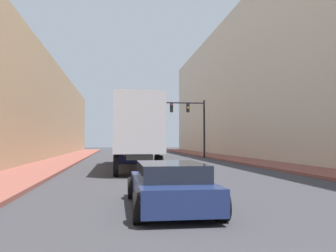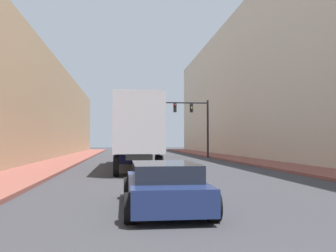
{
  "view_description": "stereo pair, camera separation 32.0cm",
  "coord_description": "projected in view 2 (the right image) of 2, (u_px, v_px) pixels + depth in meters",
  "views": [
    {
      "loc": [
        -3.07,
        -1.99,
        1.69
      ],
      "look_at": [
        -0.61,
        15.85,
        2.42
      ],
      "focal_mm": 40.0,
      "sensor_mm": 36.0,
      "label": 1
    },
    {
      "loc": [
        -2.75,
        -2.03,
        1.69
      ],
      "look_at": [
        -0.61,
        15.85,
        2.42
      ],
      "focal_mm": 40.0,
      "sensor_mm": 36.0,
      "label": 2
    }
  ],
  "objects": [
    {
      "name": "sidewalk_right",
      "position": [
        240.0,
        159.0,
        32.93
      ],
      "size": [
        3.08,
        80.0,
        0.15
      ],
      "color": "brown",
      "rests_on": "ground"
    },
    {
      "name": "sidewalk_left",
      "position": [
        66.0,
        160.0,
        31.15
      ],
      "size": [
        3.08,
        80.0,
        0.15
      ],
      "color": "brown",
      "rests_on": "ground"
    },
    {
      "name": "building_right",
      "position": [
        288.0,
        73.0,
        33.78
      ],
      "size": [
        6.0,
        80.0,
        15.62
      ],
      "color": "beige",
      "rests_on": "ground"
    },
    {
      "name": "building_left",
      "position": [
        10.0,
        104.0,
        30.8
      ],
      "size": [
        6.0,
        80.0,
        9.51
      ],
      "color": "tan",
      "rests_on": "ground"
    },
    {
      "name": "semi_truck",
      "position": [
        135.0,
        132.0,
        23.37
      ],
      "size": [
        2.42,
        13.38,
        4.03
      ],
      "color": "silver",
      "rests_on": "ground"
    },
    {
      "name": "sedan_car",
      "position": [
        164.0,
        186.0,
        9.43
      ],
      "size": [
        2.0,
        4.66,
        1.15
      ],
      "color": "navy",
      "rests_on": "ground"
    },
    {
      "name": "traffic_signal_gantry",
      "position": [
        196.0,
        118.0,
        37.98
      ],
      "size": [
        5.16,
        0.35,
        5.87
      ],
      "color": "black",
      "rests_on": "ground"
    }
  ]
}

